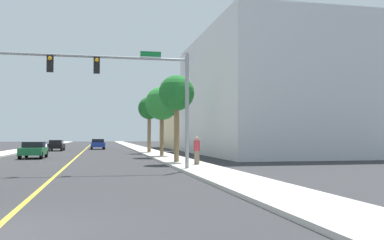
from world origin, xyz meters
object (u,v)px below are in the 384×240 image
(palm_far, at_px, (149,109))
(car_black, at_px, (56,145))
(palm_near, at_px, (176,94))
(pedestrian, at_px, (197,151))
(car_blue, at_px, (98,144))
(palm_mid, at_px, (162,104))
(traffic_signal_mast, at_px, (130,81))
(car_green, at_px, (34,150))

(palm_far, bearing_deg, car_black, 137.00)
(palm_near, relative_size, pedestrian, 3.47)
(car_blue, relative_size, car_black, 1.08)
(palm_mid, distance_m, pedestrian, 12.35)
(traffic_signal_mast, distance_m, palm_far, 23.78)
(car_green, height_order, pedestrian, pedestrian)
(car_black, xyz_separation_m, car_green, (-0.05, -18.21, 0.00))
(palm_near, relative_size, car_green, 1.45)
(traffic_signal_mast, relative_size, car_blue, 2.33)
(palm_far, xyz_separation_m, car_green, (-10.57, -8.39, -4.05))
(palm_mid, bearing_deg, pedestrian, -87.68)
(traffic_signal_mast, xyz_separation_m, car_green, (-6.92, 15.10, -4.03))
(palm_mid, xyz_separation_m, palm_far, (-0.12, 8.84, 0.08))
(traffic_signal_mast, height_order, pedestrian, traffic_signal_mast)
(car_green, bearing_deg, traffic_signal_mast, -64.48)
(palm_mid, relative_size, car_blue, 1.42)
(palm_far, height_order, pedestrian, palm_far)
(palm_mid, bearing_deg, traffic_signal_mast, -104.44)
(traffic_signal_mast, distance_m, car_black, 34.25)
(traffic_signal_mast, bearing_deg, palm_far, 81.17)
(palm_far, distance_m, car_blue, 16.86)
(palm_far, xyz_separation_m, car_blue, (-5.51, 15.42, -4.02))
(car_green, bearing_deg, car_black, 90.75)
(palm_mid, bearing_deg, palm_near, -91.69)
(traffic_signal_mast, bearing_deg, pedestrian, 34.05)
(palm_near, bearing_deg, car_green, 138.33)
(car_black, bearing_deg, car_green, -88.74)
(palm_near, distance_m, palm_mid, 8.84)
(traffic_signal_mast, xyz_separation_m, palm_mid, (3.77, 14.65, -0.05))
(traffic_signal_mast, xyz_separation_m, car_black, (-6.88, 33.31, -4.03))
(palm_far, bearing_deg, pedestrian, -88.33)
(traffic_signal_mast, bearing_deg, palm_mid, 75.56)
(palm_far, distance_m, pedestrian, 20.97)
(palm_mid, xyz_separation_m, car_blue, (-5.63, 24.27, -3.94))
(palm_far, bearing_deg, traffic_signal_mast, -98.83)
(traffic_signal_mast, relative_size, palm_mid, 1.64)
(car_black, bearing_deg, palm_far, -41.60)
(palm_mid, bearing_deg, car_green, 177.59)
(palm_near, relative_size, car_blue, 1.37)
(car_green, relative_size, pedestrian, 2.38)
(palm_near, bearing_deg, palm_mid, 88.31)
(car_blue, distance_m, car_green, 24.35)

